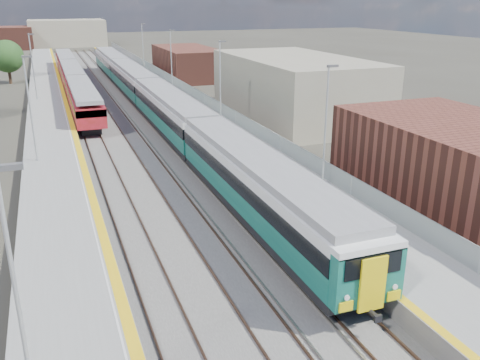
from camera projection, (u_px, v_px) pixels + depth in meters
ground at (139, 118)px, 54.80m from camera, size 320.00×320.00×0.00m
ballast_bed at (115, 115)px, 56.25m from camera, size 10.50×155.00×0.06m
tracks at (118, 111)px, 57.90m from camera, size 8.96×160.00×0.17m
platform_right at (181, 106)px, 58.58m from camera, size 4.70×155.00×8.52m
platform_left at (49, 115)px, 53.81m from camera, size 4.30×155.00×8.52m
green_train at (149, 93)px, 55.90m from camera, size 3.04×84.41×3.34m
red_train at (73, 77)px, 69.91m from camera, size 2.73×55.38×3.44m
tree_c at (7, 56)px, 76.14m from camera, size 4.81×4.81×6.52m
tree_d at (274, 66)px, 68.73m from camera, size 4.34×4.34×5.88m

